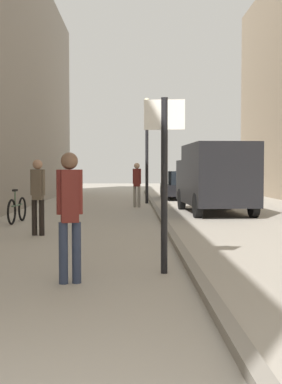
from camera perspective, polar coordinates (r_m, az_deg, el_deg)
The scene contains 10 objects.
ground_plane at distance 14.34m, azimuth -3.73°, elevation -3.57°, with size 80.00×80.00×0.00m, color #A8A093.
kerb_strip at distance 14.35m, azimuth 2.59°, elevation -3.33°, with size 0.16×40.00×0.12m, color gray.
pedestrian_main_foreground at distance 6.75m, azimuth -8.19°, elevation -1.84°, with size 0.35×0.24×1.77m.
pedestrian_mid_block at distance 11.80m, azimuth -11.77°, elevation 0.04°, with size 0.35×0.23×1.78m.
pedestrian_far_crossing at distance 20.17m, azimuth -0.48°, elevation 1.20°, with size 0.34×0.27×1.81m.
delivery_van at distance 17.59m, azimuth 8.48°, elevation 1.76°, with size 2.26×4.99×2.41m.
parked_car at distance 26.03m, azimuth 4.55°, elevation 0.78°, with size 1.91×4.24×1.45m.
street_sign_post at distance 7.33m, azimuth 2.70°, elevation 2.60°, with size 0.60×0.10×2.60m.
lamp_post at distance 22.49m, azimuth 0.68°, elevation 5.62°, with size 0.28×0.28×4.76m.
bicycle_leaning at distance 14.77m, azimuth -14.05°, elevation -1.98°, with size 0.17×1.77×0.98m.
Camera 1 is at (0.67, -2.25, 1.55)m, focal length 46.42 mm.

